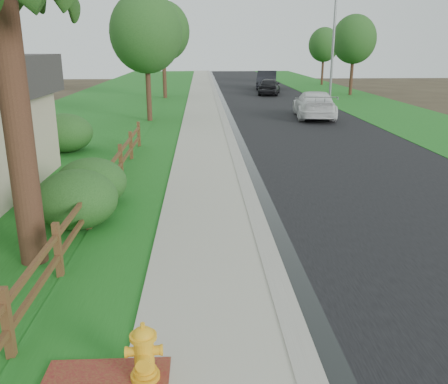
{
  "coord_description": "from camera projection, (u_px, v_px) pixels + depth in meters",
  "views": [
    {
      "loc": [
        -0.95,
        -5.31,
        4.14
      ],
      "look_at": [
        -0.44,
        5.07,
        0.94
      ],
      "focal_mm": 38.0,
      "sensor_mm": 36.0,
      "label": 1
    }
  ],
  "objects": [
    {
      "name": "curb",
      "position": [
        217.0,
        97.0,
        39.74
      ],
      "size": [
        0.4,
        90.0,
        0.12
      ],
      "primitive_type": "cube",
      "color": "gray",
      "rests_on": "ground"
    },
    {
      "name": "dark_car_far",
      "position": [
        267.0,
        80.0,
        47.52
      ],
      "size": [
        2.72,
        5.64,
        1.78
      ],
      "primitive_type": "imported",
      "rotation": [
        0.0,
        0.0,
        -0.16
      ],
      "color": "black",
      "rests_on": "road"
    },
    {
      "name": "shrub_b",
      "position": [
        91.0,
        183.0,
        12.62
      ],
      "size": [
        2.41,
        2.41,
        1.32
      ],
      "primitive_type": "ellipsoid",
      "rotation": [
        0.0,
        0.0,
        0.35
      ],
      "color": "#1A3F16",
      "rests_on": "ground"
    },
    {
      "name": "tree_near_left",
      "position": [
        146.0,
        33.0,
        25.98
      ],
      "size": [
        3.98,
        3.98,
        7.05
      ],
      "color": "#3C2218",
      "rests_on": "ground"
    },
    {
      "name": "dark_car_mid",
      "position": [
        269.0,
        86.0,
        42.12
      ],
      "size": [
        2.64,
        4.61,
        1.48
      ],
      "primitive_type": "imported",
      "rotation": [
        0.0,
        0.0,
        2.93
      ],
      "color": "black",
      "rests_on": "road"
    },
    {
      "name": "ground",
      "position": [
        275.0,
        370.0,
        6.33
      ],
      "size": [
        120.0,
        120.0,
        0.0
      ],
      "primitive_type": "plane",
      "color": "#32271B"
    },
    {
      "name": "verge_far",
      "position": [
        347.0,
        97.0,
        40.27
      ],
      "size": [
        6.0,
        90.0,
        0.04
      ],
      "primitive_type": "cube",
      "color": "#1A5719",
      "rests_on": "ground"
    },
    {
      "name": "sidewalk",
      "position": [
        201.0,
        97.0,
        39.69
      ],
      "size": [
        2.2,
        90.0,
        0.1
      ],
      "primitive_type": "cube",
      "color": "#A5A290",
      "rests_on": "ground"
    },
    {
      "name": "white_suv",
      "position": [
        314.0,
        104.0,
        28.34
      ],
      "size": [
        2.81,
        5.68,
        1.59
      ],
      "primitive_type": "imported",
      "rotation": [
        0.0,
        0.0,
        3.03
      ],
      "color": "silver",
      "rests_on": "road"
    },
    {
      "name": "ranch_fence",
      "position": [
        98.0,
        190.0,
        12.09
      ],
      "size": [
        0.12,
        16.92,
        1.1
      ],
      "color": "#4A2618",
      "rests_on": "ground"
    },
    {
      "name": "road",
      "position": [
        266.0,
        98.0,
        39.95
      ],
      "size": [
        8.0,
        90.0,
        0.02
      ],
      "primitive_type": "cube",
      "color": "black",
      "rests_on": "ground"
    },
    {
      "name": "shrub_d",
      "position": [
        64.0,
        133.0,
        19.16
      ],
      "size": [
        3.05,
        3.05,
        1.57
      ],
      "primitive_type": "ellipsoid",
      "rotation": [
        0.0,
        0.0,
        -0.43
      ],
      "color": "#1A3F16",
      "rests_on": "ground"
    },
    {
      "name": "grass_strip",
      "position": [
        179.0,
        98.0,
        39.6
      ],
      "size": [
        1.6,
        90.0,
        0.06
      ],
      "primitive_type": "cube",
      "color": "#1A5719",
      "rests_on": "ground"
    },
    {
      "name": "tree_mid_right",
      "position": [
        354.0,
        39.0,
        40.57
      ],
      "size": [
        3.75,
        3.75,
        6.8
      ],
      "color": "#3C2218",
      "rests_on": "ground"
    },
    {
      "name": "lawn_near",
      "position": [
        116.0,
        98.0,
        39.36
      ],
      "size": [
        9.0,
        90.0,
        0.04
      ],
      "primitive_type": "cube",
      "color": "#1A5719",
      "rests_on": "ground"
    },
    {
      "name": "boulder",
      "position": [
        95.0,
        192.0,
        13.06
      ],
      "size": [
        1.03,
        0.85,
        0.61
      ],
      "primitive_type": "ellipsoid",
      "rotation": [
        0.0,
        0.0,
        0.19
      ],
      "color": "brown",
      "rests_on": "ground"
    },
    {
      "name": "shrub_c",
      "position": [
        77.0,
        199.0,
        11.15
      ],
      "size": [
        2.22,
        2.22,
        1.39
      ],
      "primitive_type": "ellipsoid",
      "rotation": [
        0.0,
        0.0,
        0.17
      ],
      "color": "#1A3F16",
      "rests_on": "ground"
    },
    {
      "name": "streetlight",
      "position": [
        332.0,
        33.0,
        34.06
      ],
      "size": [
        2.07,
        0.51,
        8.98
      ],
      "color": "gray",
      "rests_on": "ground"
    },
    {
      "name": "tree_far_right",
      "position": [
        324.0,
        45.0,
        51.78
      ],
      "size": [
        3.35,
        3.35,
        6.17
      ],
      "color": "#3C2218",
      "rests_on": "ground"
    },
    {
      "name": "wet_gutter",
      "position": [
        221.0,
        98.0,
        39.77
      ],
      "size": [
        0.5,
        90.0,
        0.0
      ],
      "primitive_type": "cube",
      "color": "black",
      "rests_on": "road"
    },
    {
      "name": "tree_mid_left",
      "position": [
        163.0,
        31.0,
        37.92
      ],
      "size": [
        4.29,
        4.29,
        7.68
      ],
      "color": "#3C2218",
      "rests_on": "ground"
    },
    {
      "name": "fire_hydrant",
      "position": [
        144.0,
        354.0,
        5.9
      ],
      "size": [
        0.52,
        0.42,
        0.8
      ],
      "color": "yellow",
      "rests_on": "sidewalk"
    }
  ]
}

